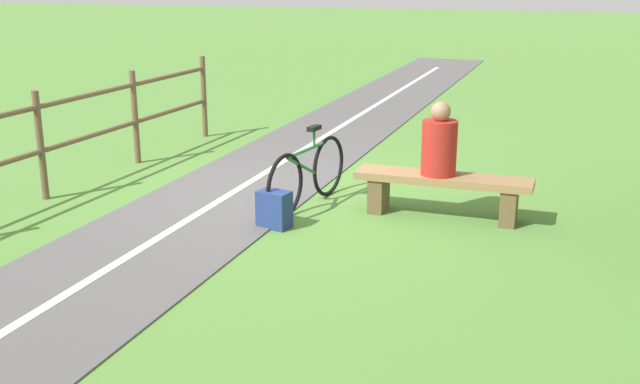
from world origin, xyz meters
TOP-DOWN VIEW (x-y plane):
  - ground_plane at (0.00, 0.00)m, footprint 80.00×80.00m
  - paved_path at (0.82, 4.00)m, footprint 3.61×36.05m
  - path_centre_line at (0.82, 4.00)m, footprint 1.68×31.97m
  - bench at (-1.83, 0.33)m, footprint 1.86×0.48m
  - person_seated at (-1.77, 0.33)m, footprint 0.38×0.38m
  - bicycle at (-0.35, 0.40)m, footprint 0.39×1.64m
  - backpack at (-0.24, 1.17)m, footprint 0.37×0.31m

SIDE VIEW (x-z plane):
  - ground_plane at x=0.00m, z-range 0.00..0.00m
  - paved_path at x=0.82m, z-range 0.00..0.02m
  - path_centre_line at x=0.82m, z-range 0.02..0.02m
  - backpack at x=-0.24m, z-range 0.00..0.38m
  - bench at x=-1.83m, z-range 0.09..0.55m
  - bicycle at x=-0.35m, z-range -0.07..0.81m
  - person_seated at x=-1.77m, z-range 0.40..1.17m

